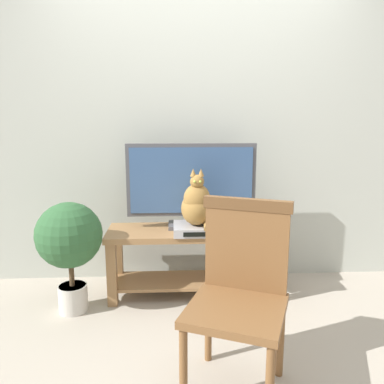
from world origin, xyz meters
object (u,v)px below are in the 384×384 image
media_box (197,229)px  cat (197,204)px  book_stack (251,220)px  tv_stand (192,250)px  wooden_chair (241,283)px  tv (191,183)px  potted_plant (69,240)px

media_box → cat: cat is taller
cat → book_stack: 0.48m
tv_stand → wooden_chair: 1.05m
cat → tv_stand: bearing=108.7°
tv → media_box: tv is taller
media_box → book_stack: 0.45m
tv_stand → media_box: size_ratio=3.76×
media_box → potted_plant: 0.91m
media_box → tv: bearing=101.9°
book_stack → potted_plant: bearing=-168.6°
tv → potted_plant: 0.98m
tv_stand → wooden_chair: bearing=-78.8°
tv_stand → cat: cat is taller
tv_stand → tv: bearing=90.0°
cat → book_stack: cat is taller
tv_stand → tv: 0.52m
cat → potted_plant: bearing=-171.4°
potted_plant → tv: bearing=19.3°
wooden_chair → potted_plant: bearing=143.7°
tv → potted_plant: tv is taller
tv → wooden_chair: 1.15m
tv_stand → cat: 0.40m
tv → media_box: bearing=-78.1°
tv → wooden_chair: tv is taller
cat → tv: bearing=101.4°
tv → cat: size_ratio=2.32×
tv → cat: (0.03, -0.17, -0.13)m
book_stack → potted_plant: (-1.33, -0.27, -0.06)m
media_box → wooden_chair: bearing=-79.7°
cat → wooden_chair: 0.95m
cat → wooden_chair: size_ratio=0.44×
tv → cat: tv is taller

